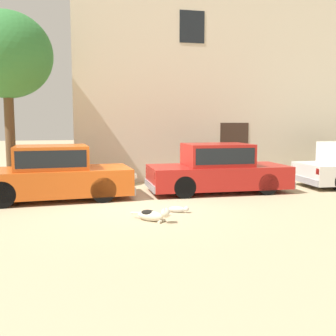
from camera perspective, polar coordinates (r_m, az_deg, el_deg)
ground_plane at (r=10.20m, az=-5.17°, el=-5.29°), size 80.00×80.00×0.00m
parked_sedan_nearest at (r=11.16m, az=-16.36°, el=-0.72°), size 4.39×2.10×1.48m
parked_sedan_second at (r=11.98m, az=7.22°, el=-0.05°), size 4.32×1.79×1.47m
apartment_block at (r=19.00m, az=12.83°, el=12.24°), size 16.51×6.98×8.05m
stray_dog_spotted at (r=8.43m, az=-2.18°, el=-6.80°), size 0.83×0.77×0.35m
stray_cat at (r=9.25m, az=1.49°, el=-6.02°), size 0.56×0.42×0.17m
acacia_tree_left at (r=13.37m, az=-22.43°, el=14.83°), size 2.77×2.49×5.48m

